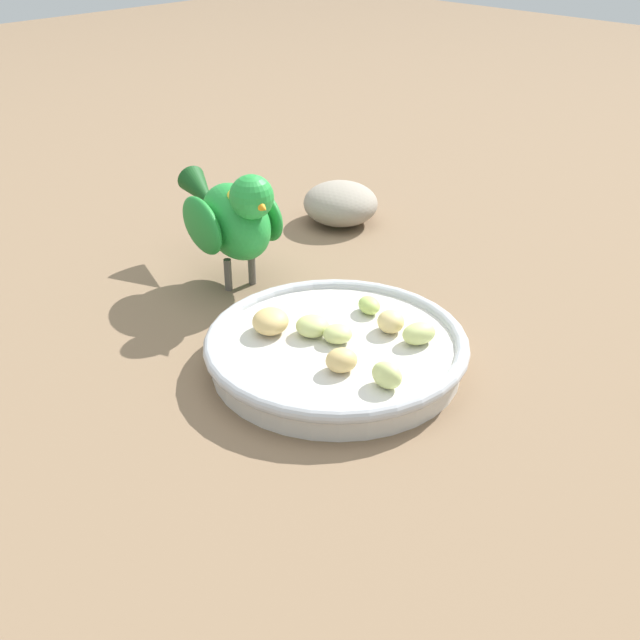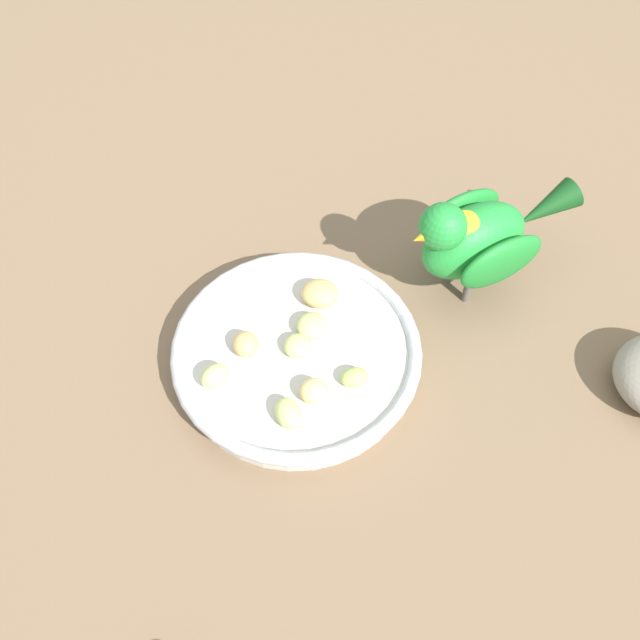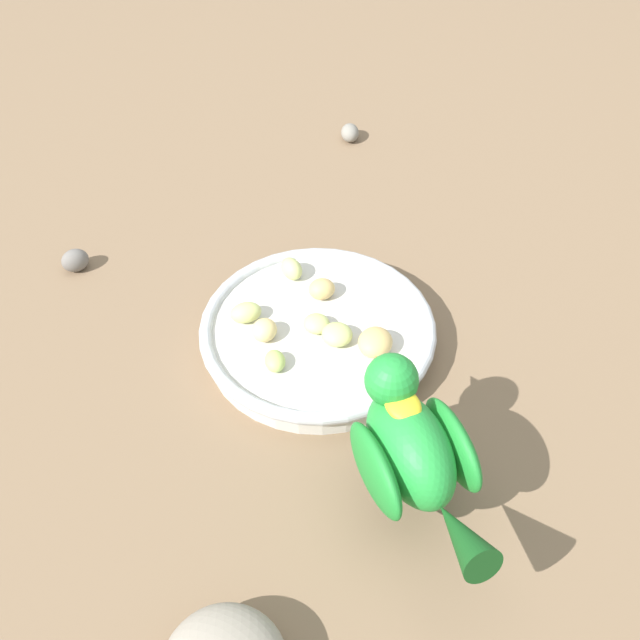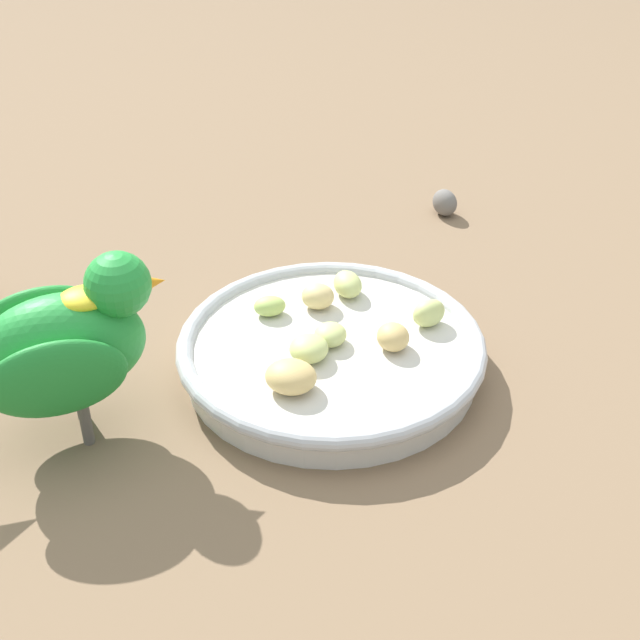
{
  "view_description": "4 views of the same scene",
  "coord_description": "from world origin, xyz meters",
  "px_view_note": "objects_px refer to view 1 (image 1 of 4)",
  "views": [
    {
      "loc": [
        0.44,
        0.45,
        0.4
      ],
      "look_at": [
        0.01,
        0.03,
        0.06
      ],
      "focal_mm": 45.21,
      "sensor_mm": 36.0,
      "label": 1
    },
    {
      "loc": [
        -0.3,
        0.26,
        0.6
      ],
      "look_at": [
        -0.02,
        0.01,
        0.07
      ],
      "focal_mm": 40.3,
      "sensor_mm": 36.0,
      "label": 2
    },
    {
      "loc": [
        -0.35,
        -0.44,
        0.64
      ],
      "look_at": [
        -0.02,
        0.01,
        0.06
      ],
      "focal_mm": 46.57,
      "sensor_mm": 36.0,
      "label": 3
    },
    {
      "loc": [
        0.44,
        -0.3,
        0.42
      ],
      "look_at": [
        -0.02,
        0.02,
        0.05
      ],
      "focal_mm": 49.68,
      "sensor_mm": 36.0,
      "label": 4
    }
  ],
  "objects_px": {
    "apple_piece_6": "(313,326)",
    "apple_piece_0": "(391,321)",
    "feeding_bowl": "(336,350)",
    "parrot": "(234,216)",
    "apple_piece_5": "(338,334)",
    "apple_piece_3": "(271,321)",
    "apple_piece_4": "(387,375)",
    "apple_piece_1": "(369,305)",
    "apple_piece_2": "(342,360)",
    "apple_piece_7": "(419,333)",
    "rock_large": "(341,203)"
  },
  "relations": [
    {
      "from": "apple_piece_0",
      "to": "apple_piece_3",
      "type": "distance_m",
      "value": 0.11
    },
    {
      "from": "apple_piece_6",
      "to": "apple_piece_5",
      "type": "bearing_deg",
      "value": 106.42
    },
    {
      "from": "apple_piece_0",
      "to": "apple_piece_2",
      "type": "bearing_deg",
      "value": 9.74
    },
    {
      "from": "apple_piece_5",
      "to": "apple_piece_3",
      "type": "bearing_deg",
      "value": -61.83
    },
    {
      "from": "apple_piece_5",
      "to": "parrot",
      "type": "height_order",
      "value": "parrot"
    },
    {
      "from": "apple_piece_2",
      "to": "apple_piece_5",
      "type": "distance_m",
      "value": 0.05
    },
    {
      "from": "apple_piece_2",
      "to": "rock_large",
      "type": "height_order",
      "value": "rock_large"
    },
    {
      "from": "apple_piece_1",
      "to": "apple_piece_6",
      "type": "xyz_separation_m",
      "value": [
        0.07,
        -0.01,
        0.0
      ]
    },
    {
      "from": "apple_piece_2",
      "to": "apple_piece_5",
      "type": "xyz_separation_m",
      "value": [
        -0.03,
        -0.04,
        -0.0
      ]
    },
    {
      "from": "apple_piece_2",
      "to": "apple_piece_6",
      "type": "distance_m",
      "value": 0.06
    },
    {
      "from": "feeding_bowl",
      "to": "apple_piece_3",
      "type": "height_order",
      "value": "apple_piece_3"
    },
    {
      "from": "apple_piece_4",
      "to": "apple_piece_5",
      "type": "xyz_separation_m",
      "value": [
        -0.02,
        -0.08,
        -0.0
      ]
    },
    {
      "from": "apple_piece_7",
      "to": "apple_piece_1",
      "type": "bearing_deg",
      "value": -99.33
    },
    {
      "from": "feeding_bowl",
      "to": "apple_piece_4",
      "type": "distance_m",
      "value": 0.08
    },
    {
      "from": "parrot",
      "to": "apple_piece_2",
      "type": "bearing_deg",
      "value": -3.88
    },
    {
      "from": "apple_piece_2",
      "to": "feeding_bowl",
      "type": "bearing_deg",
      "value": -130.98
    },
    {
      "from": "apple_piece_1",
      "to": "parrot",
      "type": "distance_m",
      "value": 0.18
    },
    {
      "from": "apple_piece_5",
      "to": "apple_piece_6",
      "type": "distance_m",
      "value": 0.03
    },
    {
      "from": "apple_piece_0",
      "to": "apple_piece_1",
      "type": "bearing_deg",
      "value": -108.85
    },
    {
      "from": "apple_piece_1",
      "to": "rock_large",
      "type": "distance_m",
      "value": 0.29
    },
    {
      "from": "apple_piece_3",
      "to": "apple_piece_5",
      "type": "relative_size",
      "value": 1.41
    },
    {
      "from": "apple_piece_2",
      "to": "apple_piece_4",
      "type": "height_order",
      "value": "apple_piece_4"
    },
    {
      "from": "apple_piece_0",
      "to": "apple_piece_4",
      "type": "distance_m",
      "value": 0.09
    },
    {
      "from": "apple_piece_0",
      "to": "rock_large",
      "type": "height_order",
      "value": "rock_large"
    },
    {
      "from": "apple_piece_4",
      "to": "apple_piece_0",
      "type": "bearing_deg",
      "value": -141.67
    },
    {
      "from": "apple_piece_7",
      "to": "apple_piece_5",
      "type": "bearing_deg",
      "value": -46.94
    },
    {
      "from": "apple_piece_0",
      "to": "parrot",
      "type": "xyz_separation_m",
      "value": [
        0.0,
        -0.22,
        0.04
      ]
    },
    {
      "from": "apple_piece_2",
      "to": "apple_piece_6",
      "type": "height_order",
      "value": "apple_piece_2"
    },
    {
      "from": "apple_piece_5",
      "to": "apple_piece_6",
      "type": "height_order",
      "value": "apple_piece_6"
    },
    {
      "from": "apple_piece_1",
      "to": "apple_piece_4",
      "type": "xyz_separation_m",
      "value": [
        0.09,
        0.1,
        0.0
      ]
    },
    {
      "from": "apple_piece_1",
      "to": "apple_piece_5",
      "type": "relative_size",
      "value": 0.97
    },
    {
      "from": "feeding_bowl",
      "to": "apple_piece_1",
      "type": "distance_m",
      "value": 0.07
    },
    {
      "from": "feeding_bowl",
      "to": "parrot",
      "type": "relative_size",
      "value": 1.22
    },
    {
      "from": "apple_piece_4",
      "to": "apple_piece_6",
      "type": "distance_m",
      "value": 0.1
    },
    {
      "from": "apple_piece_6",
      "to": "apple_piece_7",
      "type": "bearing_deg",
      "value": 126.28
    },
    {
      "from": "apple_piece_6",
      "to": "apple_piece_0",
      "type": "bearing_deg",
      "value": 140.27
    },
    {
      "from": "apple_piece_2",
      "to": "rock_large",
      "type": "relative_size",
      "value": 0.28
    },
    {
      "from": "apple_piece_1",
      "to": "parrot",
      "type": "relative_size",
      "value": 0.13
    },
    {
      "from": "feeding_bowl",
      "to": "apple_piece_1",
      "type": "bearing_deg",
      "value": -165.36
    },
    {
      "from": "apple_piece_2",
      "to": "apple_piece_3",
      "type": "bearing_deg",
      "value": -91.45
    },
    {
      "from": "apple_piece_2",
      "to": "apple_piece_7",
      "type": "distance_m",
      "value": 0.08
    },
    {
      "from": "apple_piece_2",
      "to": "rock_large",
      "type": "distance_m",
      "value": 0.39
    },
    {
      "from": "feeding_bowl",
      "to": "apple_piece_4",
      "type": "xyz_separation_m",
      "value": [
        0.02,
        0.08,
        0.02
      ]
    },
    {
      "from": "apple_piece_6",
      "to": "parrot",
      "type": "bearing_deg",
      "value": -106.87
    },
    {
      "from": "apple_piece_7",
      "to": "apple_piece_2",
      "type": "bearing_deg",
      "value": -12.16
    },
    {
      "from": "feeding_bowl",
      "to": "parrot",
      "type": "xyz_separation_m",
      "value": [
        -0.05,
        -0.19,
        0.06
      ]
    },
    {
      "from": "apple_piece_5",
      "to": "apple_piece_4",
      "type": "bearing_deg",
      "value": 73.07
    },
    {
      "from": "apple_piece_6",
      "to": "apple_piece_7",
      "type": "distance_m",
      "value": 0.1
    },
    {
      "from": "feeding_bowl",
      "to": "apple_piece_2",
      "type": "distance_m",
      "value": 0.05
    },
    {
      "from": "feeding_bowl",
      "to": "apple_piece_0",
      "type": "height_order",
      "value": "apple_piece_0"
    }
  ]
}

